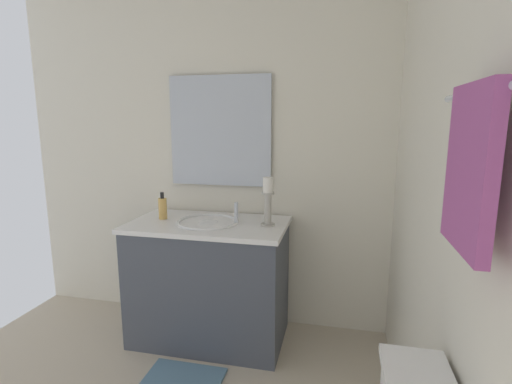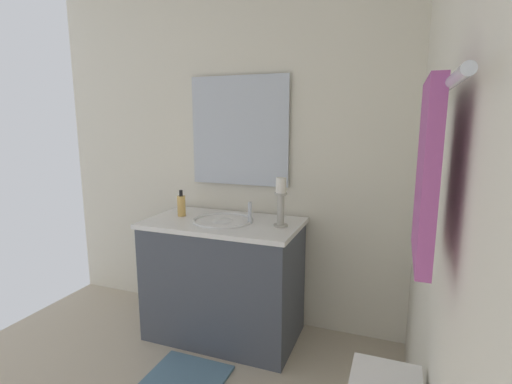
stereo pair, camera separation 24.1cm
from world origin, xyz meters
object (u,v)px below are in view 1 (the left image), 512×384
(mirror, at_px, (220,131))
(soap_bottle, at_px, (163,208))
(sink_basin, at_px, (208,228))
(towel_bar, at_px, (487,91))
(vanity_cabinet, at_px, (209,281))
(candle_holder_tall, at_px, (268,200))
(towel_near_vanity, at_px, (470,169))

(mirror, distance_m, soap_bottle, 0.65)
(sink_basin, bearing_deg, towel_bar, 41.02)
(mirror, bearing_deg, vanity_cabinet, -0.01)
(sink_basin, bearing_deg, mirror, -179.80)
(towel_bar, bearing_deg, sink_basin, -138.98)
(soap_bottle, bearing_deg, candle_holder_tall, 88.96)
(sink_basin, bearing_deg, soap_bottle, -93.94)
(soap_bottle, bearing_deg, sink_basin, 86.06)
(vanity_cabinet, distance_m, soap_bottle, 0.58)
(sink_basin, relative_size, soap_bottle, 2.23)
(mirror, height_order, towel_bar, mirror)
(vanity_cabinet, bearing_deg, towel_near_vanity, 40.59)
(soap_bottle, distance_m, towel_near_vanity, 2.01)
(sink_basin, relative_size, candle_holder_tall, 1.32)
(mirror, xyz_separation_m, soap_bottle, (0.26, -0.33, -0.50))
(candle_holder_tall, distance_m, towel_bar, 1.60)
(vanity_cabinet, relative_size, sink_basin, 2.54)
(sink_basin, xyz_separation_m, soap_bottle, (-0.02, -0.33, 0.11))
(mirror, xyz_separation_m, towel_bar, (1.58, 1.13, 0.13))
(candle_holder_tall, bearing_deg, towel_near_vanity, 28.87)
(sink_basin, distance_m, candle_holder_tall, 0.44)
(towel_bar, bearing_deg, soap_bottle, -132.22)
(candle_holder_tall, xyz_separation_m, towel_bar, (1.31, 0.74, 0.54))
(vanity_cabinet, height_order, towel_bar, towel_bar)
(mirror, relative_size, soap_bottle, 4.17)
(soap_bottle, relative_size, towel_bar, 0.28)
(mirror, xyz_separation_m, candle_holder_tall, (0.27, 0.39, -0.41))
(candle_holder_tall, relative_size, towel_near_vanity, 0.79)
(vanity_cabinet, xyz_separation_m, soap_bottle, (-0.02, -0.33, 0.48))
(candle_holder_tall, bearing_deg, vanity_cabinet, -88.61)
(candle_holder_tall, bearing_deg, sink_basin, -88.60)
(sink_basin, distance_m, towel_near_vanity, 1.80)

